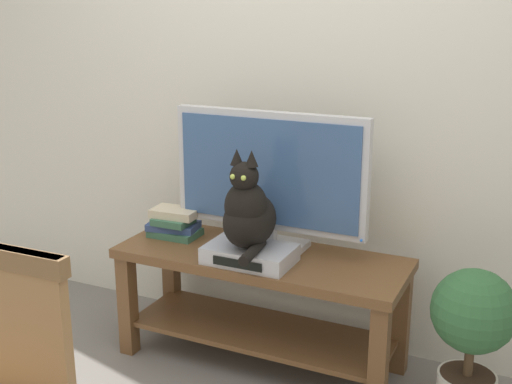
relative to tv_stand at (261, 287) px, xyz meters
name	(u,v)px	position (x,y,z in m)	size (l,w,h in m)	color
back_wall	(308,51)	(0.05, 0.41, 1.02)	(7.00, 0.12, 2.80)	beige
tv_stand	(261,287)	(0.00, 0.00, 0.00)	(1.31, 0.48, 0.54)	brown
tv	(269,176)	(0.00, 0.09, 0.50)	(0.91, 0.20, 0.63)	#B7B7BC
media_box	(250,254)	(0.00, -0.11, 0.20)	(0.38, 0.24, 0.07)	#ADADB2
cat	(248,212)	(0.00, -0.13, 0.39)	(0.21, 0.37, 0.43)	black
book_stack	(174,223)	(-0.47, 0.04, 0.22)	(0.25, 0.18, 0.14)	#38664C
potted_plant	(471,335)	(0.93, -0.09, 0.02)	(0.32, 0.32, 0.65)	beige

